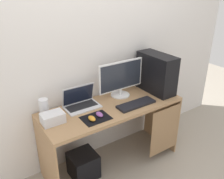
{
  "coord_description": "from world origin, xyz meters",
  "views": [
    {
      "loc": [
        -1.21,
        -1.8,
        1.92
      ],
      "look_at": [
        0.0,
        0.0,
        0.92
      ],
      "focal_mm": 38.55,
      "sensor_mm": 36.0,
      "label": 1
    }
  ],
  "objects": [
    {
      "name": "keyboard",
      "position": [
        0.21,
        -0.13,
        0.75
      ],
      "size": [
        0.42,
        0.14,
        0.02
      ],
      "primitive_type": "cube",
      "color": "black",
      "rests_on": "desk"
    },
    {
      "name": "speaker",
      "position": [
        -0.64,
        0.19,
        0.83
      ],
      "size": [
        0.09,
        0.09,
        0.17
      ],
      "primitive_type": "cylinder",
      "color": "silver",
      "rests_on": "desk"
    },
    {
      "name": "mouse_right",
      "position": [
        -0.31,
        -0.14,
        0.76
      ],
      "size": [
        0.06,
        0.1,
        0.03
      ],
      "primitive_type": "ellipsoid",
      "color": "orange",
      "rests_on": "mousepad"
    },
    {
      "name": "wall_back",
      "position": [
        0.0,
        0.32,
        1.3
      ],
      "size": [
        4.0,
        0.05,
        2.6
      ],
      "color": "silver",
      "rests_on": "ground_plane"
    },
    {
      "name": "mousepad",
      "position": [
        -0.26,
        -0.12,
        0.74
      ],
      "size": [
        0.26,
        0.2,
        0.0
      ],
      "primitive_type": "cube",
      "color": "black",
      "rests_on": "desk"
    },
    {
      "name": "desk",
      "position": [
        0.02,
        -0.01,
        0.59
      ],
      "size": [
        1.48,
        0.56,
        0.74
      ],
      "color": "#A37A51",
      "rests_on": "ground_plane"
    },
    {
      "name": "monitor",
      "position": [
        0.21,
        0.14,
        0.94
      ],
      "size": [
        0.55,
        0.21,
        0.4
      ],
      "color": "white",
      "rests_on": "desk"
    },
    {
      "name": "subwoofer",
      "position": [
        -0.36,
        -0.0,
        0.14
      ],
      "size": [
        0.27,
        0.27,
        0.27
      ],
      "primitive_type": "cube",
      "color": "black",
      "rests_on": "ground_plane"
    },
    {
      "name": "ground_plane",
      "position": [
        0.0,
        0.0,
        0.0
      ],
      "size": [
        8.0,
        8.0,
        0.0
      ],
      "primitive_type": "plane",
      "color": "#9E9384"
    },
    {
      "name": "pc_tower",
      "position": [
        0.61,
        0.02,
        0.96
      ],
      "size": [
        0.21,
        0.48,
        0.44
      ],
      "primitive_type": "cube",
      "color": "black",
      "rests_on": "desk"
    },
    {
      "name": "mouse_left",
      "position": [
        -0.22,
        -0.11,
        0.76
      ],
      "size": [
        0.06,
        0.1,
        0.03
      ],
      "primitive_type": "ellipsoid",
      "color": "#8C4C99",
      "rests_on": "mousepad"
    },
    {
      "name": "projector",
      "position": [
        -0.62,
        0.03,
        0.79
      ],
      "size": [
        0.2,
        0.14,
        0.1
      ],
      "primitive_type": "cube",
      "color": "silver",
      "rests_on": "desk"
    },
    {
      "name": "laptop",
      "position": [
        -0.27,
        0.16,
        0.79
      ],
      "size": [
        0.35,
        0.22,
        0.22
      ],
      "color": "silver",
      "rests_on": "desk"
    }
  ]
}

